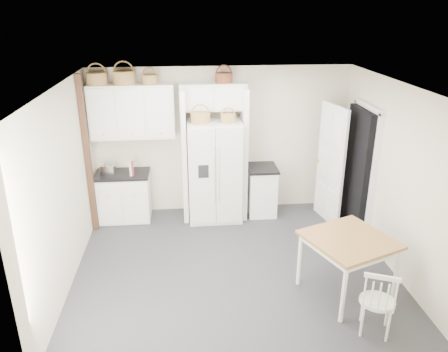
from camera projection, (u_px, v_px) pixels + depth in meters
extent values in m
plane|color=#313138|center=(233.00, 266.00, 6.37)|extent=(4.50, 4.50, 0.00)
plane|color=white|center=(235.00, 87.00, 5.41)|extent=(4.50, 4.50, 0.00)
plane|color=beige|center=(221.00, 141.00, 7.74)|extent=(4.50, 0.00, 4.50)
plane|color=beige|center=(63.00, 190.00, 5.69)|extent=(0.00, 4.00, 4.00)
plane|color=beige|center=(394.00, 178.00, 6.09)|extent=(0.00, 4.00, 4.00)
cube|color=white|center=(215.00, 171.00, 7.54)|extent=(0.91, 0.73, 1.75)
cube|color=white|center=(124.00, 197.00, 7.64)|extent=(0.88, 0.56, 0.82)
cube|color=white|center=(261.00, 191.00, 7.85)|extent=(0.48, 0.58, 0.85)
cube|color=olive|center=(346.00, 266.00, 5.64)|extent=(1.27, 1.27, 0.81)
cube|color=white|center=(377.00, 301.00, 4.95)|extent=(0.51, 0.49, 0.82)
cube|color=black|center=(122.00, 174.00, 7.48)|extent=(0.92, 0.60, 0.04)
cube|color=black|center=(262.00, 168.00, 7.68)|extent=(0.52, 0.62, 0.04)
cube|color=silver|center=(108.00, 170.00, 7.38)|extent=(0.27, 0.19, 0.17)
cube|color=maroon|center=(133.00, 168.00, 7.38)|extent=(0.05, 0.15, 0.23)
cube|color=beige|center=(131.00, 168.00, 7.37)|extent=(0.04, 0.16, 0.24)
cylinder|color=brown|center=(97.00, 79.00, 6.99)|extent=(0.34, 0.34, 0.19)
cylinder|color=brown|center=(124.00, 78.00, 7.02)|extent=(0.36, 0.36, 0.21)
cylinder|color=brown|center=(150.00, 79.00, 7.07)|extent=(0.26, 0.26, 0.15)
cylinder|color=brown|center=(224.00, 78.00, 7.17)|extent=(0.28, 0.28, 0.16)
cylinder|color=brown|center=(200.00, 118.00, 7.07)|extent=(0.32, 0.32, 0.17)
cylinder|color=brown|center=(228.00, 118.00, 7.12)|extent=(0.25, 0.25, 0.13)
cube|color=white|center=(132.00, 111.00, 7.24)|extent=(1.40, 0.34, 0.90)
cube|color=white|center=(213.00, 96.00, 7.27)|extent=(1.12, 0.34, 0.45)
cube|color=white|center=(184.00, 155.00, 7.46)|extent=(0.08, 0.60, 2.30)
cube|color=white|center=(243.00, 153.00, 7.55)|extent=(0.08, 0.60, 2.30)
cube|color=#412314|center=(87.00, 156.00, 6.95)|extent=(0.09, 0.09, 2.60)
cube|color=black|center=(358.00, 171.00, 7.11)|extent=(0.18, 0.85, 2.05)
cube|color=white|center=(330.00, 165.00, 7.39)|extent=(0.21, 0.79, 2.05)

